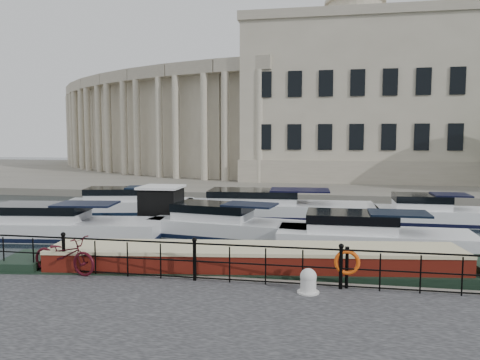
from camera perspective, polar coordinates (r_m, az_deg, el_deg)
name	(u,v)px	position (r m, az deg, el deg)	size (l,w,h in m)	color
ground_plane	(214,276)	(15.70, -3.20, -11.61)	(160.00, 160.00, 0.00)	black
far_bank	(295,174)	(53.88, 6.70, 0.68)	(120.00, 42.00, 0.55)	#6B665B
railing	(195,258)	(13.28, -5.56, -9.39)	(24.14, 0.14, 1.22)	black
civic_building	(283,113)	(49.57, 5.28, 8.12)	(53.55, 31.84, 16.85)	#ADA38C
bicycle	(64,255)	(14.80, -20.63, -8.53)	(0.75, 2.14, 1.12)	#3E0B14
mooring_bollard	(308,281)	(12.44, 8.32, -12.13)	(0.57, 0.57, 0.64)	silver
life_ring_post	(347,263)	(12.82, 12.92, -9.83)	(0.68, 0.19, 1.11)	black
narrowboat	(255,273)	(14.71, 1.79, -11.29)	(15.86, 4.26, 1.57)	black
harbour_hut	(162,209)	(23.90, -9.54, -3.47)	(2.83, 2.38, 2.17)	#6B665B
cabin_cruisers	(241,220)	(23.81, 0.10, -4.86)	(24.96, 11.08, 1.99)	silver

